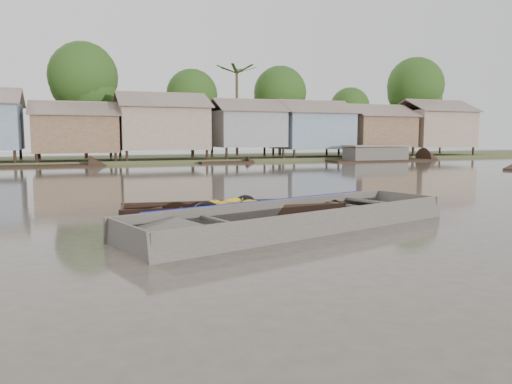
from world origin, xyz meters
name	(u,v)px	position (x,y,z in m)	size (l,w,h in m)	color
ground	(295,233)	(0.00, 0.00, 0.00)	(120.00, 120.00, 0.00)	#4B4239
riverbank	(163,123)	(3.03, 31.86, 3.07)	(120.00, 12.47, 10.22)	#384723
banana_boat	(232,213)	(-0.68, 2.21, 0.14)	(5.67, 2.14, 0.78)	black
viewer_boat	(296,224)	(0.27, 0.52, 0.07)	(8.32, 4.29, 0.65)	#453F3A
distant_boats	(323,160)	(13.74, 24.14, 0.21)	(46.48, 15.75, 1.38)	black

